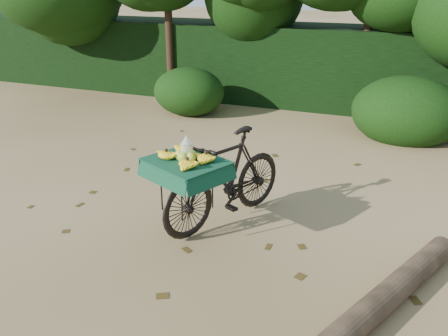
% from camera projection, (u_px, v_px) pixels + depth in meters
% --- Properties ---
extents(ground, '(80.00, 80.00, 0.00)m').
position_uv_depth(ground, '(256.00, 226.00, 5.83)').
color(ground, tan).
rests_on(ground, ground).
extents(vendor_bicycle, '(1.40, 2.03, 1.17)m').
position_uv_depth(vendor_bicycle, '(224.00, 178.00, 5.72)').
color(vendor_bicycle, black).
rests_on(vendor_bicycle, ground).
extents(fallen_log, '(1.64, 3.30, 0.25)m').
position_uv_depth(fallen_log, '(356.00, 324.00, 4.00)').
color(fallen_log, brown).
rests_on(fallen_log, ground).
extents(hedge_backdrop, '(26.00, 1.80, 1.80)m').
position_uv_depth(hedge_backdrop, '(344.00, 67.00, 10.90)').
color(hedge_backdrop, black).
rests_on(hedge_backdrop, ground).
extents(tree_row, '(14.50, 2.00, 4.00)m').
position_uv_depth(tree_row, '(312.00, 19.00, 10.03)').
color(tree_row, black).
rests_on(tree_row, ground).
extents(bush_clumps, '(8.80, 1.70, 0.90)m').
position_uv_depth(bush_clumps, '(351.00, 110.00, 9.18)').
color(bush_clumps, black).
rests_on(bush_clumps, ground).
extents(leaf_litter, '(7.00, 7.30, 0.01)m').
position_uv_depth(leaf_litter, '(271.00, 204.00, 6.39)').
color(leaf_litter, '#433111').
rests_on(leaf_litter, ground).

